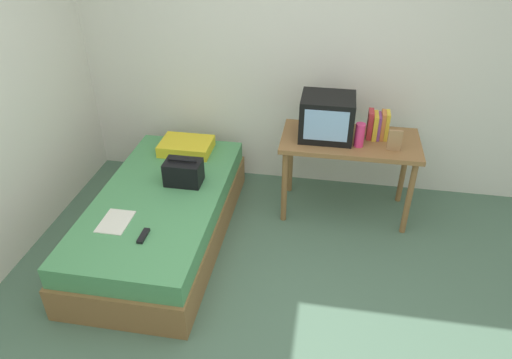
{
  "coord_description": "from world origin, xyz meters",
  "views": [
    {
      "loc": [
        0.4,
        -2.17,
        2.6
      ],
      "look_at": [
        -0.15,
        1.06,
        0.5
      ],
      "focal_mm": 33.28,
      "sensor_mm": 36.0,
      "label": 1
    }
  ],
  "objects_px": {
    "bed": "(162,217)",
    "remote_dark": "(143,236)",
    "tv": "(327,117)",
    "water_bottle": "(360,135)",
    "desk": "(349,149)",
    "handbag": "(184,172)",
    "book_row": "(378,125)",
    "picture_frame": "(395,140)",
    "pillow": "(186,146)",
    "magazine": "(115,222)"
  },
  "relations": [
    {
      "from": "desk",
      "to": "remote_dark",
      "type": "relative_size",
      "value": 7.44
    },
    {
      "from": "bed",
      "to": "book_row",
      "type": "xyz_separation_m",
      "value": [
        1.7,
        0.73,
        0.63
      ]
    },
    {
      "from": "desk",
      "to": "handbag",
      "type": "relative_size",
      "value": 3.87
    },
    {
      "from": "tv",
      "to": "book_row",
      "type": "relative_size",
      "value": 1.84
    },
    {
      "from": "water_bottle",
      "to": "bed",
      "type": "bearing_deg",
      "value": -160.28
    },
    {
      "from": "book_row",
      "to": "handbag",
      "type": "height_order",
      "value": "book_row"
    },
    {
      "from": "picture_frame",
      "to": "magazine",
      "type": "distance_m",
      "value": 2.26
    },
    {
      "from": "book_row",
      "to": "remote_dark",
      "type": "bearing_deg",
      "value": -141.97
    },
    {
      "from": "bed",
      "to": "remote_dark",
      "type": "height_order",
      "value": "remote_dark"
    },
    {
      "from": "tv",
      "to": "picture_frame",
      "type": "bearing_deg",
      "value": -15.19
    },
    {
      "from": "picture_frame",
      "to": "pillow",
      "type": "xyz_separation_m",
      "value": [
        -1.81,
        0.19,
        -0.32
      ]
    },
    {
      "from": "handbag",
      "to": "magazine",
      "type": "height_order",
      "value": "handbag"
    },
    {
      "from": "picture_frame",
      "to": "pillow",
      "type": "relative_size",
      "value": 0.38
    },
    {
      "from": "water_bottle",
      "to": "remote_dark",
      "type": "bearing_deg",
      "value": -143.51
    },
    {
      "from": "water_bottle",
      "to": "remote_dark",
      "type": "height_order",
      "value": "water_bottle"
    },
    {
      "from": "book_row",
      "to": "water_bottle",
      "type": "bearing_deg",
      "value": -129.77
    },
    {
      "from": "handbag",
      "to": "magazine",
      "type": "bearing_deg",
      "value": -119.62
    },
    {
      "from": "tv",
      "to": "remote_dark",
      "type": "bearing_deg",
      "value": -134.6
    },
    {
      "from": "pillow",
      "to": "handbag",
      "type": "relative_size",
      "value": 1.55
    },
    {
      "from": "bed",
      "to": "picture_frame",
      "type": "distance_m",
      "value": 1.99
    },
    {
      "from": "picture_frame",
      "to": "remote_dark",
      "type": "height_order",
      "value": "picture_frame"
    },
    {
      "from": "book_row",
      "to": "picture_frame",
      "type": "distance_m",
      "value": 0.24
    },
    {
      "from": "book_row",
      "to": "remote_dark",
      "type": "relative_size",
      "value": 1.53
    },
    {
      "from": "bed",
      "to": "handbag",
      "type": "height_order",
      "value": "handbag"
    },
    {
      "from": "desk",
      "to": "tv",
      "type": "height_order",
      "value": "tv"
    },
    {
      "from": "tv",
      "to": "picture_frame",
      "type": "relative_size",
      "value": 2.49
    },
    {
      "from": "tv",
      "to": "picture_frame",
      "type": "height_order",
      "value": "tv"
    },
    {
      "from": "water_bottle",
      "to": "handbag",
      "type": "xyz_separation_m",
      "value": [
        -1.4,
        -0.36,
        -0.28
      ]
    },
    {
      "from": "desk",
      "to": "picture_frame",
      "type": "distance_m",
      "value": 0.41
    },
    {
      "from": "water_bottle",
      "to": "handbag",
      "type": "bearing_deg",
      "value": -165.69
    },
    {
      "from": "pillow",
      "to": "picture_frame",
      "type": "bearing_deg",
      "value": -6.04
    },
    {
      "from": "water_bottle",
      "to": "book_row",
      "type": "distance_m",
      "value": 0.23
    },
    {
      "from": "handbag",
      "to": "remote_dark",
      "type": "bearing_deg",
      "value": -95.93
    },
    {
      "from": "bed",
      "to": "magazine",
      "type": "xyz_separation_m",
      "value": [
        -0.19,
        -0.41,
        0.23
      ]
    },
    {
      "from": "handbag",
      "to": "magazine",
      "type": "xyz_separation_m",
      "value": [
        -0.34,
        -0.6,
        -0.1
      ]
    },
    {
      "from": "bed",
      "to": "magazine",
      "type": "bearing_deg",
      "value": -115.53
    },
    {
      "from": "picture_frame",
      "to": "tv",
      "type": "bearing_deg",
      "value": 164.81
    },
    {
      "from": "book_row",
      "to": "remote_dark",
      "type": "height_order",
      "value": "book_row"
    },
    {
      "from": "magazine",
      "to": "remote_dark",
      "type": "distance_m",
      "value": 0.3
    },
    {
      "from": "desk",
      "to": "magazine",
      "type": "distance_m",
      "value": 2.0
    },
    {
      "from": "book_row",
      "to": "magazine",
      "type": "xyz_separation_m",
      "value": [
        -1.89,
        -1.14,
        -0.4
      ]
    },
    {
      "from": "handbag",
      "to": "water_bottle",
      "type": "bearing_deg",
      "value": 14.31
    },
    {
      "from": "desk",
      "to": "picture_frame",
      "type": "bearing_deg",
      "value": -22.24
    },
    {
      "from": "tv",
      "to": "handbag",
      "type": "distance_m",
      "value": 1.27
    },
    {
      "from": "desk",
      "to": "pillow",
      "type": "height_order",
      "value": "desk"
    },
    {
      "from": "desk",
      "to": "water_bottle",
      "type": "distance_m",
      "value": 0.23
    },
    {
      "from": "tv",
      "to": "water_bottle",
      "type": "distance_m",
      "value": 0.31
    },
    {
      "from": "bed",
      "to": "remote_dark",
      "type": "relative_size",
      "value": 12.82
    },
    {
      "from": "bed",
      "to": "book_row",
      "type": "distance_m",
      "value": 1.95
    },
    {
      "from": "water_bottle",
      "to": "desk",
      "type": "bearing_deg",
      "value": 118.64
    }
  ]
}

